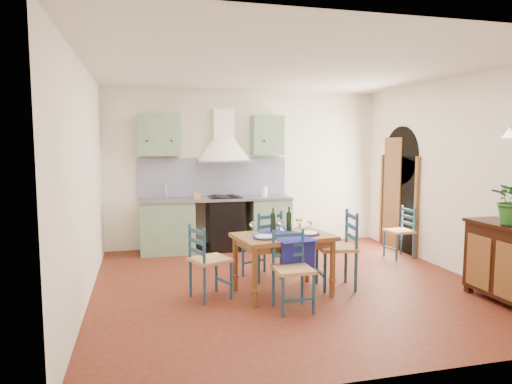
% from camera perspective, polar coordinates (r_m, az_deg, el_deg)
% --- Properties ---
extents(floor, '(5.00, 5.00, 0.00)m').
position_cam_1_polar(floor, '(6.18, 4.08, -11.41)').
color(floor, '#441C0E').
rests_on(floor, ground).
extents(back_wall, '(5.00, 0.96, 2.80)m').
position_cam_1_polar(back_wall, '(8.05, -4.18, 0.32)').
color(back_wall, white).
rests_on(back_wall, ground).
extents(right_wall, '(0.26, 5.00, 2.80)m').
position_cam_1_polar(right_wall, '(7.33, 22.30, 1.57)').
color(right_wall, white).
rests_on(right_wall, ground).
extents(left_wall, '(0.04, 5.00, 2.80)m').
position_cam_1_polar(left_wall, '(5.65, -20.66, 1.05)').
color(left_wall, white).
rests_on(left_wall, ground).
extents(ceiling, '(5.00, 5.00, 0.01)m').
position_cam_1_polar(ceiling, '(5.97, 4.29, 15.21)').
color(ceiling, silver).
rests_on(ceiling, back_wall).
extents(dining_table, '(1.26, 0.98, 1.06)m').
position_cam_1_polar(dining_table, '(5.65, 3.49, -6.21)').
color(dining_table, brown).
rests_on(dining_table, ground).
extents(chair_near, '(0.41, 0.41, 0.88)m').
position_cam_1_polar(chair_near, '(5.18, 4.55, -9.64)').
color(chair_near, navy).
rests_on(chair_near, ground).
extents(chair_far, '(0.57, 0.57, 0.94)m').
position_cam_1_polar(chair_far, '(6.31, 0.92, -6.45)').
color(chair_far, navy).
rests_on(chair_far, ground).
extents(chair_left, '(0.54, 0.54, 0.90)m').
position_cam_1_polar(chair_left, '(5.53, -6.01, -8.55)').
color(chair_left, navy).
rests_on(chair_left, ground).
extents(chair_right, '(0.52, 0.52, 1.00)m').
position_cam_1_polar(chair_right, '(6.00, 10.31, -6.93)').
color(chair_right, navy).
rests_on(chair_right, ground).
extents(chair_spare, '(0.42, 0.42, 0.83)m').
position_cam_1_polar(chair_spare, '(7.83, 17.65, -4.72)').
color(chair_spare, navy).
rests_on(chair_spare, ground).
extents(sideboard, '(0.50, 1.05, 0.94)m').
position_cam_1_polar(sideboard, '(6.10, 29.11, -7.46)').
color(sideboard, black).
rests_on(sideboard, ground).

